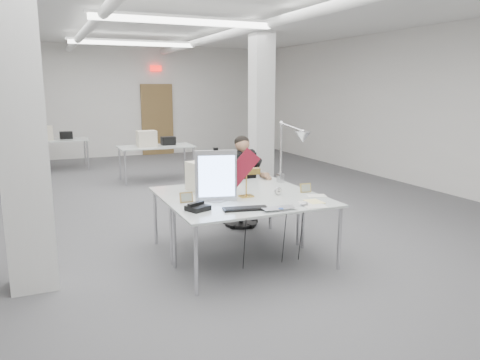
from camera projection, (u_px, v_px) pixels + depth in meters
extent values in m
cube|color=#4E4D50|center=(190.00, 215.00, 7.56)|extent=(10.00, 14.00, 0.02)
cube|color=white|center=(185.00, 5.00, 6.92)|extent=(10.00, 14.00, 0.02)
cube|color=silver|center=(115.00, 101.00, 13.54)|extent=(10.00, 0.02, 3.20)
cube|color=silver|center=(432.00, 109.00, 9.20)|extent=(0.02, 14.00, 3.20)
cube|color=white|center=(22.00, 132.00, 4.54)|extent=(0.45, 0.45, 3.20)
cube|color=white|center=(261.00, 106.00, 10.47)|extent=(0.45, 0.45, 3.20)
cube|color=brown|center=(157.00, 120.00, 14.05)|extent=(0.95, 0.08, 2.10)
cube|color=red|center=(156.00, 68.00, 13.72)|extent=(0.32, 0.06, 0.16)
cylinder|color=silver|center=(102.00, 14.00, 6.49)|extent=(0.16, 13.60, 0.16)
cylinder|color=silver|center=(269.00, 24.00, 7.51)|extent=(0.16, 13.60, 0.16)
cube|color=white|center=(186.00, 22.00, 6.97)|extent=(2.80, 0.14, 0.08)
cube|color=white|center=(133.00, 44.00, 10.56)|extent=(2.80, 0.14, 0.08)
cube|color=silver|center=(257.00, 205.00, 5.16)|extent=(1.80, 0.90, 0.02)
cube|color=silver|center=(226.00, 189.00, 5.97)|extent=(1.80, 0.90, 0.02)
cube|color=silver|center=(156.00, 147.00, 10.18)|extent=(1.60, 0.80, 0.02)
cube|color=silver|center=(54.00, 140.00, 11.37)|extent=(1.60, 0.80, 0.02)
cube|color=#ACABB0|center=(216.00, 176.00, 5.24)|extent=(0.47, 0.16, 0.58)
cube|color=maroon|center=(240.00, 170.00, 5.31)|extent=(0.45, 0.13, 0.50)
cube|color=black|center=(246.00, 209.00, 4.92)|extent=(0.50, 0.25, 0.02)
imported|color=#B0B0B5|center=(281.00, 210.00, 4.86)|extent=(0.36, 0.24, 0.03)
ellipsoid|color=#A3A2A7|center=(304.00, 204.00, 5.08)|extent=(0.11, 0.09, 0.04)
cube|color=black|center=(198.00, 208.00, 4.89)|extent=(0.27, 0.26, 0.05)
cube|color=tan|center=(186.00, 197.00, 5.22)|extent=(0.15, 0.04, 0.12)
cube|color=tan|center=(305.00, 188.00, 5.72)|extent=(0.15, 0.05, 0.11)
cylinder|color=#A9AAAE|center=(278.00, 191.00, 5.58)|extent=(0.09, 0.04, 0.09)
cube|color=silver|center=(313.00, 205.00, 5.12)|extent=(0.29, 0.37, 0.01)
cube|color=#FFEE98|center=(314.00, 202.00, 5.25)|extent=(0.17, 0.24, 0.01)
cube|color=silver|center=(317.00, 196.00, 5.54)|extent=(0.26, 0.22, 0.01)
cube|color=beige|center=(206.00, 176.00, 5.80)|extent=(0.46, 0.45, 0.36)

